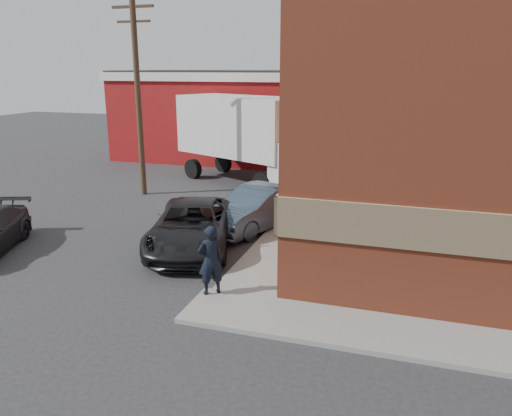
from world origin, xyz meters
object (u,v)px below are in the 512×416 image
Objects in this scene: man at (211,260)px; suv_a at (192,226)px; box_truck at (253,135)px; utility_pole at (138,91)px; sedan at (258,208)px; warehouse at (248,115)px.

man reaches higher than suv_a.
man is 0.20× the size of box_truck.
utility_pole reaches higher than man.
man is 3.86m from suv_a.
man is at bearing -51.72° from utility_pole.
sedan is 7.52m from box_truck.
suv_a is at bearing -97.39° from man.
warehouse is 7.94m from box_truck.
warehouse is 8.87× the size of man.
man is 13.26m from box_truck.
warehouse is 2.98× the size of suv_a.
warehouse is 3.42× the size of sedan.
box_truck reaches higher than sedan.
box_truck is at bearing 39.86° from utility_pole.
suv_a is at bearing -77.48° from warehouse.
warehouse is 15.38m from sedan.
box_truck is (-0.99, 9.55, 1.77)m from suv_a.
utility_pole is 0.98× the size of box_truck.
suv_a is (5.27, -5.98, -3.99)m from utility_pole.
utility_pole is at bearing 115.62° from suv_a.
man is at bearing -73.99° from suv_a.
utility_pole reaches higher than warehouse.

